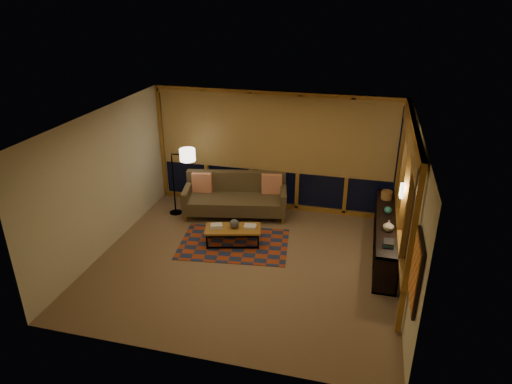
% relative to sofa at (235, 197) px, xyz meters
% --- Properties ---
extents(floor, '(5.50, 5.00, 0.01)m').
position_rel_sofa_xyz_m(floor, '(0.74, -1.80, -0.46)').
color(floor, brown).
rests_on(floor, ground).
extents(ceiling, '(5.50, 5.00, 0.01)m').
position_rel_sofa_xyz_m(ceiling, '(0.74, -1.80, 2.24)').
color(ceiling, '#F7E8C8').
rests_on(ceiling, walls).
extents(walls, '(5.51, 5.01, 2.70)m').
position_rel_sofa_xyz_m(walls, '(0.74, -1.80, 0.89)').
color(walls, beige).
rests_on(walls, floor).
extents(window_wall_back, '(5.30, 0.16, 2.60)m').
position_rel_sofa_xyz_m(window_wall_back, '(0.74, 0.63, 0.89)').
color(window_wall_back, '#9B5B22').
rests_on(window_wall_back, walls).
extents(window_wall_right, '(0.16, 3.70, 2.60)m').
position_rel_sofa_xyz_m(window_wall_right, '(3.42, -1.20, 0.89)').
color(window_wall_right, '#9B5B22').
rests_on(window_wall_right, walls).
extents(wall_art, '(0.06, 0.74, 0.94)m').
position_rel_sofa_xyz_m(wall_art, '(3.45, -3.65, 0.99)').
color(wall_art, '#E04E28').
rests_on(wall_art, walls).
extents(wall_sconce, '(0.12, 0.18, 0.22)m').
position_rel_sofa_xyz_m(wall_sconce, '(3.36, -1.35, 1.09)').
color(wall_sconce, white).
rests_on(wall_sconce, walls).
extents(sofa, '(2.36, 1.34, 0.91)m').
position_rel_sofa_xyz_m(sofa, '(0.00, 0.00, 0.00)').
color(sofa, '#493B29').
rests_on(sofa, floor).
extents(pillow_left, '(0.46, 0.21, 0.44)m').
position_rel_sofa_xyz_m(pillow_left, '(-0.79, 0.06, 0.22)').
color(pillow_left, '#CB3101').
rests_on(pillow_left, sofa).
extents(pillow_right, '(0.48, 0.25, 0.45)m').
position_rel_sofa_xyz_m(pillow_right, '(0.74, 0.37, 0.23)').
color(pillow_right, '#CB3101').
rests_on(pillow_right, sofa).
extents(area_rug, '(2.30, 1.68, 0.01)m').
position_rel_sofa_xyz_m(area_rug, '(0.33, -1.24, -0.45)').
color(area_rug, maroon).
rests_on(area_rug, floor).
extents(coffee_table, '(1.17, 0.75, 0.36)m').
position_rel_sofa_xyz_m(coffee_table, '(0.32, -1.23, -0.28)').
color(coffee_table, '#9B5B22').
rests_on(coffee_table, floor).
extents(book_stack_a, '(0.28, 0.25, 0.07)m').
position_rel_sofa_xyz_m(book_stack_a, '(-0.00, -1.30, -0.06)').
color(book_stack_a, silver).
rests_on(book_stack_a, coffee_table).
extents(book_stack_b, '(0.28, 0.23, 0.05)m').
position_rel_sofa_xyz_m(book_stack_b, '(0.64, -1.12, -0.07)').
color(book_stack_b, silver).
rests_on(book_stack_b, coffee_table).
extents(ceramic_pot, '(0.22, 0.22, 0.19)m').
position_rel_sofa_xyz_m(ceramic_pot, '(0.34, -1.21, -0.00)').
color(ceramic_pot, black).
rests_on(ceramic_pot, coffee_table).
extents(floor_lamp, '(0.56, 0.41, 1.55)m').
position_rel_sofa_xyz_m(floor_lamp, '(-1.35, -0.22, 0.32)').
color(floor_lamp, black).
rests_on(floor_lamp, floor).
extents(bookshelf, '(0.40, 2.83, 0.71)m').
position_rel_sofa_xyz_m(bookshelf, '(3.23, -0.80, -0.10)').
color(bookshelf, black).
rests_on(bookshelf, floor).
extents(basket, '(0.29, 0.29, 0.17)m').
position_rel_sofa_xyz_m(basket, '(3.21, 0.14, 0.34)').
color(basket, '#94612D').
rests_on(basket, bookshelf).
extents(teal_bowl, '(0.17, 0.17, 0.14)m').
position_rel_sofa_xyz_m(teal_bowl, '(3.23, -0.55, 0.32)').
color(teal_bowl, '#246960').
rests_on(teal_bowl, bookshelf).
extents(vase, '(0.20, 0.20, 0.20)m').
position_rel_sofa_xyz_m(vase, '(3.23, -1.25, 0.35)').
color(vase, tan).
rests_on(vase, bookshelf).
extents(shelf_book_stack, '(0.17, 0.23, 0.06)m').
position_rel_sofa_xyz_m(shelf_book_stack, '(3.23, -1.76, 0.28)').
color(shelf_book_stack, silver).
rests_on(shelf_book_stack, bookshelf).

